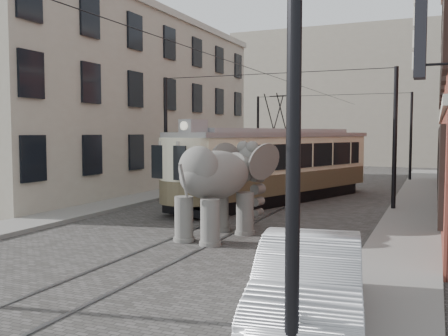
% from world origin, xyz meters
% --- Properties ---
extents(ground, '(120.00, 120.00, 0.00)m').
position_xyz_m(ground, '(0.00, 0.00, 0.00)').
color(ground, '#484542').
extents(tram_rails, '(1.54, 80.00, 0.02)m').
position_xyz_m(tram_rails, '(0.00, 0.00, 0.01)').
color(tram_rails, slate).
rests_on(tram_rails, ground).
extents(sidewalk_right, '(2.00, 60.00, 0.15)m').
position_xyz_m(sidewalk_right, '(6.00, 0.00, 0.07)').
color(sidewalk_right, slate).
rests_on(sidewalk_right, ground).
extents(sidewalk_left, '(2.00, 60.00, 0.15)m').
position_xyz_m(sidewalk_left, '(-6.50, 0.00, 0.07)').
color(sidewalk_left, slate).
rests_on(sidewalk_left, ground).
extents(stucco_building, '(7.00, 24.00, 10.00)m').
position_xyz_m(stucco_building, '(-11.00, 10.00, 5.00)').
color(stucco_building, '#A19785').
rests_on(stucco_building, ground).
extents(distant_block, '(28.00, 10.00, 14.00)m').
position_xyz_m(distant_block, '(0.00, 40.00, 7.00)').
color(distant_block, '#A19785').
rests_on(distant_block, ground).
extents(catenary, '(11.00, 30.20, 6.00)m').
position_xyz_m(catenary, '(-0.20, 5.00, 3.00)').
color(catenary, black).
rests_on(catenary, ground).
extents(tram, '(6.78, 12.94, 5.08)m').
position_xyz_m(tram, '(-0.07, 7.13, 2.54)').
color(tram, '#ECE7BF').
rests_on(tram, ground).
extents(elephant, '(3.66, 5.41, 3.04)m').
position_xyz_m(elephant, '(0.47, -1.64, 1.52)').
color(elephant, '#65625D').
rests_on(elephant, ground).
extents(parked_car, '(2.41, 4.93, 1.56)m').
position_xyz_m(parked_car, '(4.92, -7.84, 0.78)').
color(parked_car, '#ACADB1').
rests_on(parked_car, ground).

